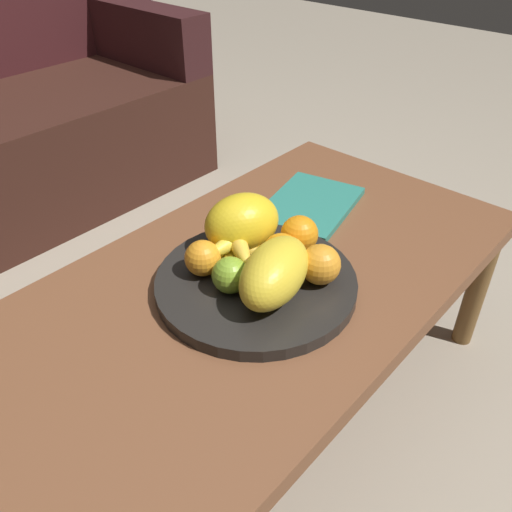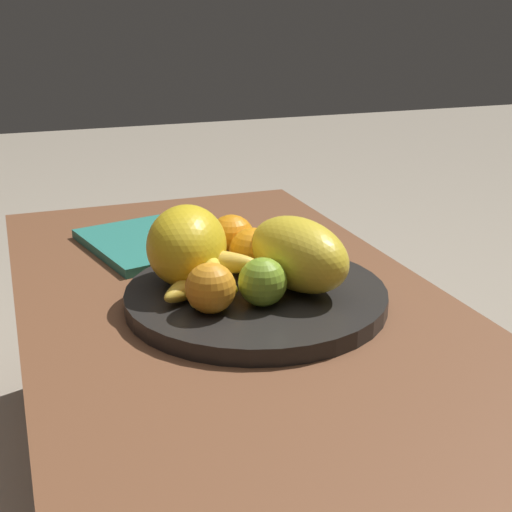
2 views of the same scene
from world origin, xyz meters
name	(u,v)px [view 2 (image 2 of 2)]	position (x,y,z in m)	size (l,w,h in m)	color
coffee_table	(250,342)	(0.00, 0.00, 0.35)	(1.28, 0.62, 0.39)	brown
fruit_bowl	(256,296)	(0.04, -0.02, 0.41)	(0.38, 0.38, 0.03)	black
melon_large_front	(298,254)	(0.02, -0.08, 0.47)	(0.18, 0.10, 0.10)	yellow
melon_smaller_beside	(187,245)	(0.09, 0.06, 0.48)	(0.15, 0.12, 0.12)	yellow
orange_front	(253,252)	(0.09, -0.04, 0.45)	(0.07, 0.07, 0.07)	orange
orange_left	(211,288)	(-0.02, 0.06, 0.45)	(0.07, 0.07, 0.07)	orange
orange_right	(231,238)	(0.16, -0.03, 0.45)	(0.07, 0.07, 0.07)	orange
orange_back	(296,242)	(0.11, -0.12, 0.46)	(0.08, 0.08, 0.08)	orange
apple_front	(263,282)	(-0.02, -0.01, 0.45)	(0.07, 0.07, 0.07)	#7CA62A
banana_bunch	(203,273)	(0.05, 0.05, 0.45)	(0.17, 0.16, 0.06)	yellow
magazine	(145,243)	(0.34, 0.08, 0.40)	(0.25, 0.18, 0.02)	#2C7D6F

